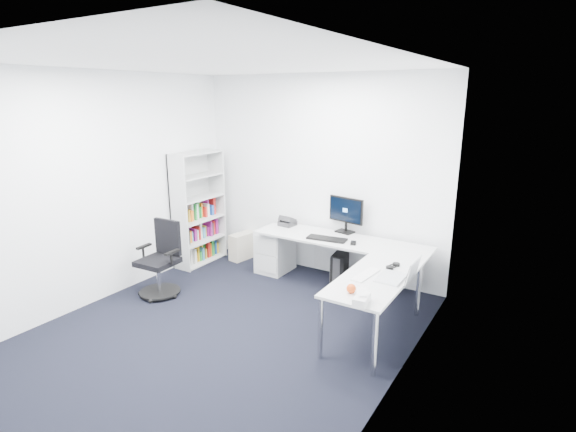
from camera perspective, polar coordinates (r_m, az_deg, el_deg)
The scene contains 21 objects.
ground at distance 4.93m, azimuth -8.16°, elevation -14.39°, with size 4.20×4.20×0.00m, color black.
ceiling at distance 4.31m, azimuth -9.56°, elevation 18.70°, with size 4.20×4.20×0.00m, color white.
wall_back at distance 6.14m, azimuth 3.96°, elevation 5.07°, with size 3.60×0.02×2.70m, color white.
wall_left at distance 5.74m, azimuth -22.69°, elevation 3.23°, with size 0.02×4.20×2.70m, color white.
wall_right at distance 3.57m, azimuth 13.85°, elevation -2.68°, with size 0.02×4.20×2.70m, color white.
l_desk at distance 5.58m, azimuth 5.43°, elevation -6.96°, with size 2.23×1.25×0.65m, color #BBBDBD, non-canonical shape.
drawer_pedestal at distance 6.35m, azimuth -1.63°, elevation -4.31°, with size 0.40×0.50×0.61m, color #BBBDBD.
bookshelf at distance 6.66m, azimuth -11.28°, elevation 0.96°, with size 0.32×0.82×1.65m, color #BBBDBD, non-canonical shape.
task_chair at distance 5.76m, azimuth -16.25°, elevation -5.36°, with size 0.52×0.52×0.93m, color black, non-canonical shape.
black_pc_tower at distance 6.09m, azimuth 6.79°, elevation -6.37°, with size 0.18×0.40×0.40m, color black.
beige_pc_tower at distance 6.87m, azimuth -5.78°, elevation -3.81°, with size 0.19×0.42×0.40m, color #BCB49F.
power_strip at distance 6.10m, azimuth 10.72°, elevation -8.32°, with size 0.37×0.06×0.04m, color silver.
monitor at distance 5.95m, azimuth 7.31°, elevation 0.18°, with size 0.51×0.16×0.49m, color black, non-canonical shape.
black_keyboard at distance 5.69m, azimuth 4.95°, elevation -2.89°, with size 0.50×0.18×0.02m, color black.
mouse at distance 5.55m, azimuth 8.29°, elevation -3.41°, with size 0.06×0.10×0.03m, color black.
desk_phone at distance 6.27m, azimuth -0.07°, elevation -0.60°, with size 0.20×0.20×0.14m, color #2D2D30, non-canonical shape.
laptop at distance 4.57m, azimuth 13.01°, elevation -6.29°, with size 0.36×0.35×0.25m, color silver, non-canonical shape.
white_keyboard at distance 4.65m, azimuth 9.88°, elevation -7.35°, with size 0.12×0.43×0.01m, color silver.
headphones at distance 4.90m, azimuth 13.20°, elevation -6.09°, with size 0.12×0.19×0.05m, color black, non-canonical shape.
orange_fruit at distance 4.22m, azimuth 8.03°, elevation -9.12°, with size 0.09×0.09×0.09m, color #DF4B13.
tissue_box at distance 4.03m, azimuth 9.33°, elevation -10.44°, with size 0.11×0.22×0.08m, color silver.
Camera 1 is at (2.80, -3.26, 2.41)m, focal length 28.00 mm.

